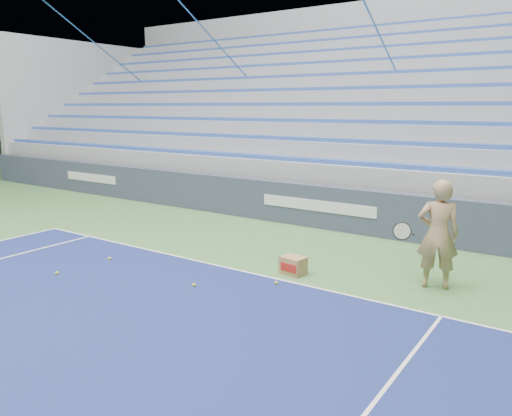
% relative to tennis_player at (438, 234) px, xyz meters
% --- Properties ---
extents(sponsor_barrier, '(30.00, 0.32, 1.10)m').
position_rel_tennis_player_xyz_m(sponsor_barrier, '(-3.67, 2.77, -0.40)').
color(sponsor_barrier, '#363E53').
rests_on(sponsor_barrier, ground).
extents(bleachers, '(31.00, 9.15, 7.30)m').
position_rel_tennis_player_xyz_m(bleachers, '(-3.67, 8.49, 1.41)').
color(bleachers, '#989BA1').
rests_on(bleachers, ground).
extents(tennis_player, '(1.01, 0.95, 1.89)m').
position_rel_tennis_player_xyz_m(tennis_player, '(0.00, 0.00, 0.00)').
color(tennis_player, tan).
rests_on(tennis_player, ground).
extents(ball_box, '(0.49, 0.40, 0.33)m').
position_rel_tennis_player_xyz_m(ball_box, '(-2.37, -0.79, -0.78)').
color(ball_box, '#9C784B').
rests_on(ball_box, ground).
extents(tennis_ball_0, '(0.07, 0.07, 0.07)m').
position_rel_tennis_player_xyz_m(tennis_ball_0, '(-3.44, -2.36, -0.91)').
color(tennis_ball_0, '#C0D62B').
rests_on(tennis_ball_0, ground).
extents(tennis_ball_1, '(0.07, 0.07, 0.07)m').
position_rel_tennis_player_xyz_m(tennis_ball_1, '(-5.89, -2.18, -0.91)').
color(tennis_ball_1, '#C0D62B').
rests_on(tennis_ball_1, ground).
extents(tennis_ball_2, '(0.07, 0.07, 0.07)m').
position_rel_tennis_player_xyz_m(tennis_ball_2, '(-5.98, -3.32, -0.91)').
color(tennis_ball_2, '#C0D62B').
rests_on(tennis_ball_2, ground).
extents(tennis_ball_3, '(0.07, 0.07, 0.07)m').
position_rel_tennis_player_xyz_m(tennis_ball_3, '(-2.32, -1.46, -0.91)').
color(tennis_ball_3, '#C0D62B').
rests_on(tennis_ball_3, ground).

